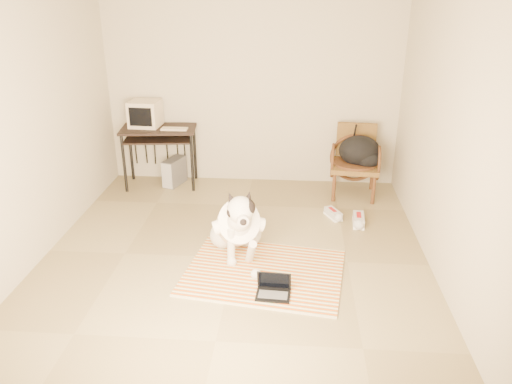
# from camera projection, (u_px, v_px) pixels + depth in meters

# --- Properties ---
(floor) EXTENTS (4.50, 4.50, 0.00)m
(floor) POSITION_uv_depth(u_px,v_px,m) (234.00, 258.00, 5.22)
(floor) COLOR #8B7C55
(floor) RESTS_ON ground
(wall_back) EXTENTS (4.50, 0.00, 4.50)m
(wall_back) POSITION_uv_depth(u_px,v_px,m) (252.00, 87.00, 6.75)
(wall_back) COLOR #BBB199
(wall_back) RESTS_ON floor
(wall_front) EXTENTS (4.50, 0.00, 4.50)m
(wall_front) POSITION_uv_depth(u_px,v_px,m) (181.00, 253.00, 2.62)
(wall_front) COLOR #BBB199
(wall_front) RESTS_ON floor
(wall_left) EXTENTS (0.00, 4.50, 4.50)m
(wall_left) POSITION_uv_depth(u_px,v_px,m) (27.00, 129.00, 4.83)
(wall_left) COLOR #BBB199
(wall_left) RESTS_ON floor
(wall_right) EXTENTS (0.00, 4.50, 4.50)m
(wall_right) POSITION_uv_depth(u_px,v_px,m) (450.00, 138.00, 4.55)
(wall_right) COLOR #BBB199
(wall_right) RESTS_ON floor
(rug) EXTENTS (1.67, 1.37, 0.02)m
(rug) POSITION_uv_depth(u_px,v_px,m) (264.00, 272.00, 4.94)
(rug) COLOR #D64D08
(rug) RESTS_ON floor
(dog) EXTENTS (0.60, 1.10, 0.85)m
(dog) POSITION_uv_depth(u_px,v_px,m) (238.00, 226.00, 5.16)
(dog) COLOR silver
(dog) RESTS_ON rug
(laptop) EXTENTS (0.32, 0.24, 0.22)m
(laptop) POSITION_uv_depth(u_px,v_px,m) (273.00, 289.00, 4.56)
(laptop) COLOR black
(laptop) RESTS_ON rug
(computer_desk) EXTENTS (1.05, 0.66, 0.83)m
(computer_desk) POSITION_uv_depth(u_px,v_px,m) (159.00, 136.00, 6.79)
(computer_desk) COLOR black
(computer_desk) RESTS_ON floor
(crt_monitor) EXTENTS (0.41, 0.40, 0.35)m
(crt_monitor) POSITION_uv_depth(u_px,v_px,m) (145.00, 114.00, 6.77)
(crt_monitor) COLOR beige
(crt_monitor) RESTS_ON computer_desk
(desk_keyboard) EXTENTS (0.35, 0.13, 0.02)m
(desk_keyboard) POSITION_uv_depth(u_px,v_px,m) (174.00, 129.00, 6.67)
(desk_keyboard) COLOR beige
(desk_keyboard) RESTS_ON computer_desk
(pc_tower) EXTENTS (0.29, 0.44, 0.38)m
(pc_tower) POSITION_uv_depth(u_px,v_px,m) (174.00, 172.00, 7.03)
(pc_tower) COLOR #4E4E51
(pc_tower) RESTS_ON floor
(rattan_chair) EXTENTS (0.67, 0.65, 0.93)m
(rattan_chair) POSITION_uv_depth(u_px,v_px,m) (355.00, 161.00, 6.62)
(rattan_chair) COLOR brown
(rattan_chair) RESTS_ON floor
(backpack) EXTENTS (0.54, 0.45, 0.40)m
(backpack) POSITION_uv_depth(u_px,v_px,m) (361.00, 152.00, 6.51)
(backpack) COLOR black
(backpack) RESTS_ON rattan_chair
(sneaker_left) EXTENTS (0.22, 0.30, 0.10)m
(sneaker_left) POSITION_uv_depth(u_px,v_px,m) (333.00, 214.00, 6.09)
(sneaker_left) COLOR white
(sneaker_left) RESTS_ON floor
(sneaker_right) EXTENTS (0.15, 0.33, 0.11)m
(sneaker_right) POSITION_uv_depth(u_px,v_px,m) (358.00, 220.00, 5.92)
(sneaker_right) COLOR white
(sneaker_right) RESTS_ON floor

